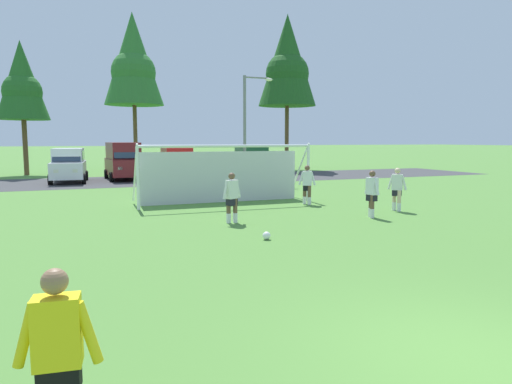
{
  "coord_description": "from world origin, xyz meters",
  "views": [
    {
      "loc": [
        -4.46,
        -4.07,
        2.69
      ],
      "look_at": [
        0.55,
        8.63,
        1.14
      ],
      "focal_mm": 32.31,
      "sensor_mm": 36.0,
      "label": 1
    }
  ],
  "objects": [
    {
      "name": "player_striker_near",
      "position": [
        0.24,
        9.98,
        0.82
      ],
      "size": [
        0.72,
        0.39,
        1.64
      ],
      "color": "brown",
      "rests_on": "ground"
    },
    {
      "name": "ground_plane",
      "position": [
        0.0,
        15.0,
        0.0
      ],
      "size": [
        400.0,
        400.0,
        0.0
      ],
      "primitive_type": "plane",
      "color": "#518438"
    },
    {
      "name": "player_midfield_center",
      "position": [
        6.88,
        10.1,
        0.82
      ],
      "size": [
        0.52,
        0.64,
        1.64
      ],
      "color": "beige",
      "rests_on": "ground"
    },
    {
      "name": "tree_left_edge",
      "position": [
        -7.92,
        35.3,
        6.96
      ],
      "size": [
        3.8,
        3.8,
        10.12
      ],
      "color": "brown",
      "rests_on": "ground"
    },
    {
      "name": "tree_mid_left",
      "position": [
        0.77,
        39.0,
        9.6
      ],
      "size": [
        5.23,
        5.23,
        13.94
      ],
      "color": "brown",
      "rests_on": "ground"
    },
    {
      "name": "parked_car_slot_center",
      "position": [
        4.95,
        26.05,
        0.88
      ],
      "size": [
        2.16,
        4.26,
        1.72
      ],
      "color": "tan",
      "rests_on": "ground"
    },
    {
      "name": "parked_car_slot_left",
      "position": [
        -1.38,
        28.32,
        1.34
      ],
      "size": [
        2.36,
        4.88,
        2.52
      ],
      "color": "maroon",
      "rests_on": "ground"
    },
    {
      "name": "street_lamp",
      "position": [
        5.52,
        22.63,
        3.42
      ],
      "size": [
        2.0,
        0.32,
        6.58
      ],
      "color": "slate",
      "rests_on": "ground"
    },
    {
      "name": "tree_center_back",
      "position": [
        13.6,
        34.1,
        9.49
      ],
      "size": [
        5.17,
        5.17,
        13.79
      ],
      "color": "brown",
      "rests_on": "ground"
    },
    {
      "name": "parking_lot_strip",
      "position": [
        0.0,
        27.1,
        0.0
      ],
      "size": [
        52.0,
        8.4,
        0.01
      ],
      "primitive_type": "cube",
      "color": "#3D3D3F",
      "rests_on": "ground"
    },
    {
      "name": "player_trailing_back",
      "position": [
        5.1,
        9.2,
        0.82
      ],
      "size": [
        0.31,
        0.75,
        1.64
      ],
      "color": "brown",
      "rests_on": "ground"
    },
    {
      "name": "parked_car_slot_center_right",
      "position": [
        7.84,
        27.99,
        1.11
      ],
      "size": [
        2.38,
        4.72,
        2.16
      ],
      "color": "#194C2D",
      "rests_on": "ground"
    },
    {
      "name": "parked_car_slot_center_left",
      "position": [
        2.07,
        27.25,
        1.11
      ],
      "size": [
        2.28,
        4.67,
        2.16
      ],
      "color": "red",
      "rests_on": "ground"
    },
    {
      "name": "player_winger_left",
      "position": [
        4.54,
        12.94,
        0.82
      ],
      "size": [
        0.65,
        0.49,
        1.64
      ],
      "color": "brown",
      "rests_on": "ground"
    },
    {
      "name": "soccer_goal",
      "position": [
        1.44,
        14.71,
        1.29
      ],
      "size": [
        7.44,
        2.02,
        2.57
      ],
      "color": "white",
      "rests_on": "ground"
    },
    {
      "name": "soccer_ball",
      "position": [
        0.3,
        7.21,
        0.11
      ],
      "size": [
        0.22,
        0.22,
        0.22
      ],
      "color": "white",
      "rests_on": "ground"
    },
    {
      "name": "referee",
      "position": [
        -4.66,
        -0.04,
        0.82
      ],
      "size": [
        0.73,
        0.28,
        1.64
      ],
      "color": "#936B4C",
      "rests_on": "ground"
    },
    {
      "name": "parked_car_slot_far_left",
      "position": [
        -4.82,
        27.53,
        1.11
      ],
      "size": [
        2.38,
        4.72,
        2.16
      ],
      "color": "silver",
      "rests_on": "ground"
    }
  ]
}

